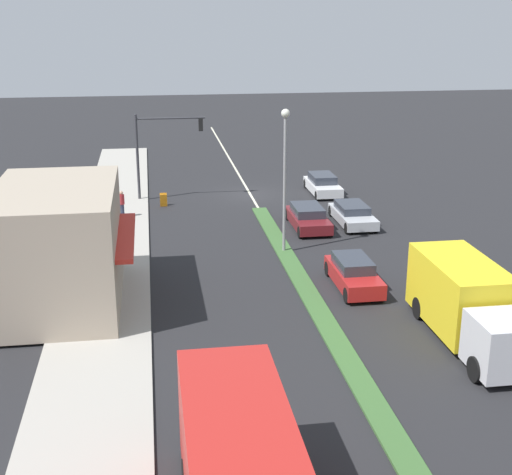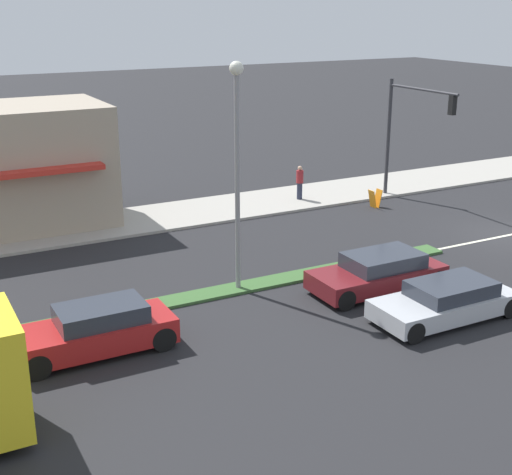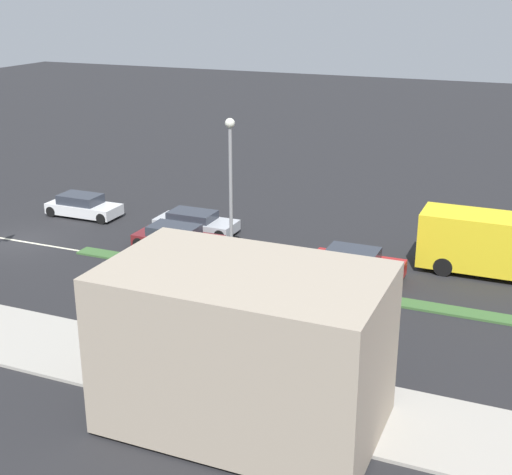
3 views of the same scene
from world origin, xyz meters
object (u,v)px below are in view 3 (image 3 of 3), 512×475
object	(u,v)px
sedan_maroon	(177,238)
hatchback_red	(356,263)
delivery_truck	(495,245)
sedan_silver	(195,222)
street_lamp	(231,178)
van_white	(83,206)

from	to	relation	value
sedan_maroon	hatchback_red	size ratio (longest dim) A/B	1.06
delivery_truck	sedan_silver	bearing A→B (deg)	-90.00
street_lamp	delivery_truck	distance (m)	12.80
sedan_maroon	hatchback_red	distance (m)	9.54
van_white	sedan_silver	distance (m)	7.47
van_white	hatchback_red	distance (m)	17.65
sedan_silver	sedan_maroon	bearing A→B (deg)	8.28
van_white	delivery_truck	bearing A→B (deg)	90.00
street_lamp	hatchback_red	size ratio (longest dim) A/B	1.71
sedan_maroon	delivery_truck	bearing A→B (deg)	100.29
van_white	hatchback_red	world-z (taller)	hatchback_red
delivery_truck	street_lamp	bearing A→B (deg)	-66.15
delivery_truck	sedan_maroon	size ratio (longest dim) A/B	1.64
delivery_truck	sedan_maroon	distance (m)	15.70
street_lamp	van_white	xyz separation A→B (m)	(-5.00, -11.99, -4.14)
hatchback_red	sedan_silver	bearing A→B (deg)	-105.72
street_lamp	sedan_silver	bearing A→B (deg)	-137.86
sedan_silver	van_white	bearing A→B (deg)	-90.00
sedan_silver	sedan_maroon	size ratio (longest dim) A/B	1.00
sedan_silver	street_lamp	bearing A→B (deg)	42.14
street_lamp	delivery_truck	bearing A→B (deg)	113.85
sedan_silver	hatchback_red	xyz separation A→B (m)	(2.80, 9.95, 0.09)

